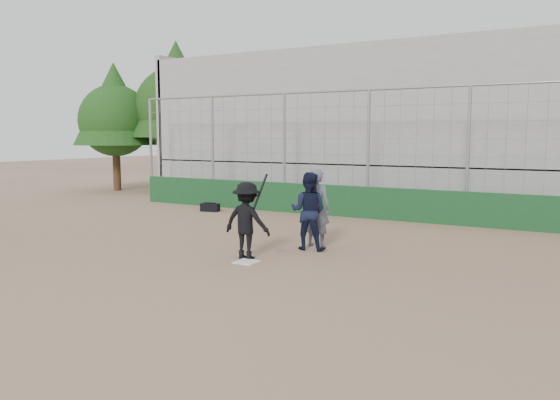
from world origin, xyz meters
The scene contains 10 objects.
ground centered at (0.00, 0.00, 0.00)m, with size 90.00×90.00×0.00m, color brown.
home_plate centered at (0.00, 0.00, 0.01)m, with size 0.44×0.44×0.02m, color white.
backstop centered at (0.00, 7.00, 0.96)m, with size 18.10×0.25×4.04m.
bleachers centered at (0.00, 11.95, 2.92)m, with size 20.25×6.70×6.98m.
tree_left centered at (-11.00, 11.00, 4.39)m, with size 4.48×4.48×7.00m.
tree_right centered at (-13.50, 9.50, 3.76)m, with size 3.84×3.84×6.00m.
batter_at_plate centered at (-0.19, 0.32, 0.82)m, with size 1.07×0.75×1.79m.
catcher_crouched centered at (0.55, 1.74, 0.60)m, with size 0.92×0.74×1.20m.
umpire centered at (0.55, 2.16, 0.83)m, with size 0.67×0.44×1.66m, color #535A69.
equipment_bag centered at (-5.25, 5.79, 0.14)m, with size 0.69×0.40×0.31m.
Camera 1 is at (6.01, -9.22, 2.59)m, focal length 35.00 mm.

